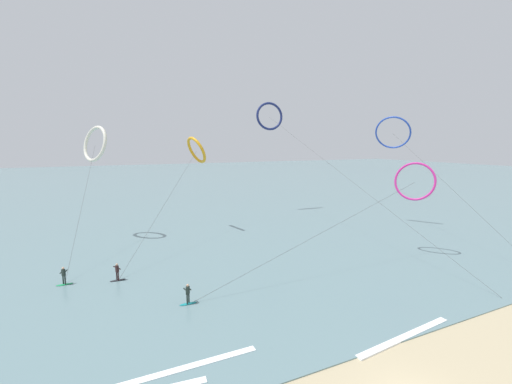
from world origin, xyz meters
The scene contains 11 objects.
sea_water centered at (0.00, 104.25, 0.04)m, with size 400.00×200.00×0.08m, color slate.
surfer_charcoal centered at (-12.92, 22.46, 0.82)m, with size 1.40×0.70×1.70m.
surfer_teal centered at (-7.92, 15.14, 0.82)m, with size 1.40×0.73×1.70m.
surfer_emerald centered at (-17.40, 23.50, 0.82)m, with size 1.40×0.73×1.70m.
kite_cobalt centered at (27.08, 27.82, 14.55)m, with size 4.86×24.74×17.02m.
kite_ivory centered at (-14.41, 38.36, 12.87)m, with size 4.99×17.39×15.30m.
kite_amber centered at (-1.31, 36.94, 11.98)m, with size 13.13×16.78×13.97m.
kite_navy centered at (14.81, 45.45, 17.91)m, with size 5.26×41.29×20.54m.
kite_magenta centered at (18.57, 16.39, 8.63)m, with size 28.06×4.22×10.85m.
wave_crest_near centered at (4.30, 4.57, 0.06)m, with size 8.89×0.50×0.12m, color white.
wave_crest_far centered at (-9.90, 7.64, 0.06)m, with size 8.92×0.50×0.12m, color white.
Camera 1 is at (-13.27, -9.64, 12.89)m, focal length 22.93 mm.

